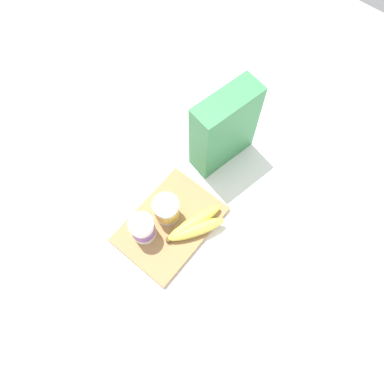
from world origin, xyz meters
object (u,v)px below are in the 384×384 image
cereal_box (224,129)px  yogurt_cup_front (143,229)px  cutting_board (170,224)px  yogurt_cup_back (166,210)px  banana_bunch (195,226)px

cereal_box → yogurt_cup_front: (-0.36, 0.00, -0.08)m
yogurt_cup_front → cereal_box: bearing=-0.4°
cutting_board → cereal_box: cereal_box is taller
yogurt_cup_front → cutting_board: bearing=-27.9°
cereal_box → yogurt_cup_back: 0.29m
yogurt_cup_front → yogurt_cup_back: size_ratio=1.10×
cutting_board → banana_bunch: 0.08m
cutting_board → banana_bunch: bearing=-60.9°
yogurt_cup_front → yogurt_cup_back: (0.09, -0.01, -0.00)m
yogurt_cup_back → cereal_box: bearing=2.2°
cutting_board → banana_bunch: size_ratio=1.61×
cereal_box → yogurt_cup_front: size_ratio=3.00×
cereal_box → banana_bunch: size_ratio=1.47×
cutting_board → banana_bunch: (0.04, -0.07, 0.03)m
yogurt_cup_back → banana_bunch: bearing=-76.8°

